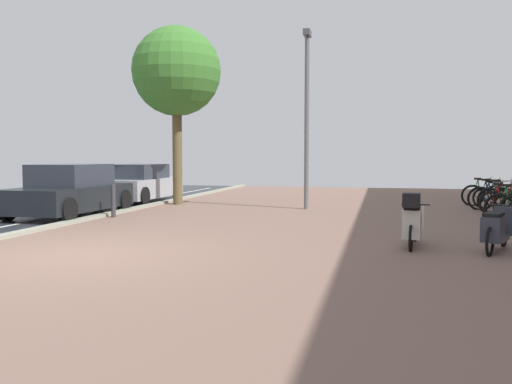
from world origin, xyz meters
The scene contains 13 objects.
ground centered at (1.43, 0.00, -0.02)m, with size 21.00×40.00×0.13m.
bicycle_rack_06 centered at (8.13, 7.83, 0.34)m, with size 1.24×0.60×0.96m.
bicycle_rack_07 centered at (8.26, 8.55, 0.36)m, with size 1.37×0.61×1.03m.
bicycle_rack_08 centered at (8.09, 9.27, 0.36)m, with size 1.37×0.48×1.02m.
bicycle_rack_09 centered at (8.31, 10.00, 0.33)m, with size 1.29×0.47×0.93m.
bicycle_rack_10 centered at (8.11, 10.72, 0.35)m, with size 1.37×0.48×0.99m.
scooter_near centered at (5.41, 2.00, 0.46)m, with size 0.56×1.65×1.02m.
scooter_mid centered at (6.76, 1.90, 0.38)m, with size 0.82×1.57×0.78m.
parked_car_near centered at (-3.41, 5.22, 0.65)m, with size 1.91×3.95×1.40m.
parked_car_far centered at (-3.48, 9.67, 0.64)m, with size 1.80×3.97×1.33m.
lamp_post centered at (2.63, 8.44, 3.02)m, with size 0.20×0.52×5.40m.
street_tree centered at (-1.79, 9.01, 4.39)m, with size 2.94×2.94×5.90m.
bollard_far centered at (-2.05, 5.06, 0.43)m, with size 0.12×0.12×0.87m.
Camera 1 is at (4.84, -7.70, 1.63)m, focal length 37.23 mm.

